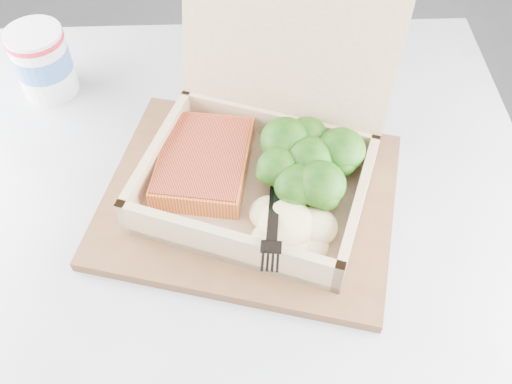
% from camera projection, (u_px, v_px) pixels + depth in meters
% --- Properties ---
extents(cafe_table, '(0.91, 0.91, 0.71)m').
position_uv_depth(cafe_table, '(228.00, 302.00, 0.78)').
color(cafe_table, black).
rests_on(cafe_table, floor).
extents(serving_tray, '(0.33, 0.26, 0.01)m').
position_uv_depth(serving_tray, '(249.00, 199.00, 0.65)').
color(serving_tray, brown).
rests_on(serving_tray, cafe_table).
extents(takeout_container, '(0.27, 0.26, 0.22)m').
position_uv_depth(takeout_container, '(266.00, 137.00, 0.63)').
color(takeout_container, tan).
rests_on(takeout_container, serving_tray).
extents(salmon_fillet, '(0.11, 0.14, 0.03)m').
position_uv_depth(salmon_fillet, '(204.00, 162.00, 0.65)').
color(salmon_fillet, orange).
rests_on(salmon_fillet, takeout_container).
extents(broccoli_pile, '(0.13, 0.13, 0.05)m').
position_uv_depth(broccoli_pile, '(309.00, 165.00, 0.63)').
color(broccoli_pile, '#306516').
rests_on(broccoli_pile, takeout_container).
extents(mashed_potatoes, '(0.10, 0.09, 0.03)m').
position_uv_depth(mashed_potatoes, '(287.00, 224.00, 0.59)').
color(mashed_potatoes, '#F5E29F').
rests_on(mashed_potatoes, takeout_container).
extents(plastic_fork, '(0.03, 0.14, 0.03)m').
position_uv_depth(plastic_fork, '(275.00, 196.00, 0.60)').
color(plastic_fork, black).
rests_on(plastic_fork, mashed_potatoes).
extents(paper_cup, '(0.07, 0.07, 0.09)m').
position_uv_depth(paper_cup, '(42.00, 60.00, 0.74)').
color(paper_cup, silver).
rests_on(paper_cup, cafe_table).
extents(receipt, '(0.08, 0.15, 0.00)m').
position_uv_depth(receipt, '(280.00, 89.00, 0.78)').
color(receipt, white).
rests_on(receipt, cafe_table).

